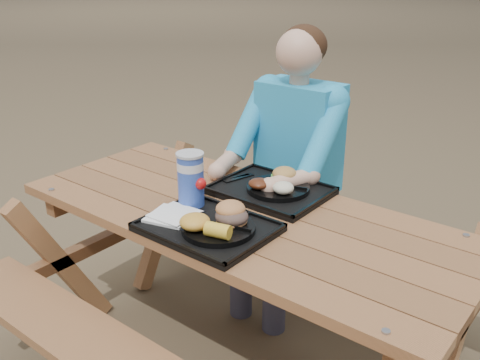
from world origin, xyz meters
The scene contains 17 objects.
picnic_table centered at (0.00, 0.00, 0.38)m, with size 1.80×1.49×0.75m, color #999999, non-canonical shape.
tray_near centered at (0.01, -0.20, 0.76)m, with size 0.45×0.35×0.02m, color black.
tray_far centered at (0.00, 0.21, 0.76)m, with size 0.45×0.35×0.02m, color black.
plate_near centered at (0.07, -0.20, 0.78)m, with size 0.26×0.26×0.02m, color black.
plate_far centered at (0.03, 0.22, 0.78)m, with size 0.26×0.26×0.02m, color black.
napkin_stack centered at (-0.14, -0.23, 0.78)m, with size 0.16×0.16×0.02m, color white.
soda_cup centered at (-0.16, -0.10, 0.87)m, with size 0.10×0.10×0.20m, color #1639A8.
condiment_bbq centered at (0.01, -0.08, 0.79)m, with size 0.05×0.05×0.03m, color #340805.
condiment_mustard centered at (0.08, -0.08, 0.78)m, with size 0.05×0.05×0.03m, color #FCAE1C.
sandwich centered at (0.09, -0.15, 0.85)m, with size 0.11×0.11×0.12m, color #C67D46, non-canonical shape.
mac_cheese centered at (0.02, -0.27, 0.82)m, with size 0.11×0.11×0.05m, color gold.
corn_cob centered at (0.12, -0.27, 0.82)m, with size 0.09×0.09×0.05m, color yellow, non-canonical shape.
cutlery_far centered at (-0.18, 0.22, 0.77)m, with size 0.03×0.15×0.01m, color black.
burger centered at (0.02, 0.28, 0.84)m, with size 0.11×0.11×0.09m, color #BA8541, non-canonical shape.
baked_beans centered at (-0.02, 0.15, 0.81)m, with size 0.09×0.09×0.04m, color #572511.
potato_salad centered at (0.08, 0.17, 0.81)m, with size 0.09×0.09×0.05m, color #F0EACB.
diner centered at (-0.13, 0.60, 0.64)m, with size 0.48×0.84×1.28m, color teal, non-canonical shape.
Camera 1 is at (1.16, -1.46, 1.65)m, focal length 40.00 mm.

